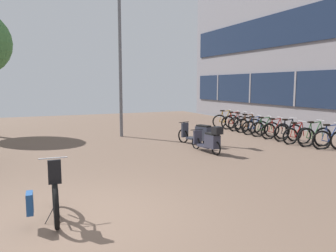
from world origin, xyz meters
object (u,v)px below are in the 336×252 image
(bicycle_foreground, at_px, (53,196))
(bicycle_rack_02, at_px, (297,136))
(bicycle_rack_07, at_px, (248,126))
(scooter_near, at_px, (209,140))
(bicycle_rack_03, at_px, (288,133))
(bicycle_rack_04, at_px, (275,131))
(lamp_post, at_px, (120,56))
(bicycle_rack_08, at_px, (241,124))
(bicycle_rack_09, at_px, (234,122))
(bicycle_rack_10, at_px, (225,121))
(bicycle_rack_06, at_px, (255,128))
(bicycle_rack_01, at_px, (315,137))
(bicycle_rack_05, at_px, (265,129))
(bicycle_rack_00, at_px, (331,140))
(scooter_mid, at_px, (199,134))

(bicycle_foreground, height_order, bicycle_rack_02, bicycle_foreground)
(bicycle_rack_07, bearing_deg, scooter_near, -141.55)
(bicycle_rack_03, relative_size, bicycle_rack_04, 1.03)
(bicycle_rack_04, xyz_separation_m, lamp_post, (-5.77, 3.31, 3.17))
(bicycle_rack_03, distance_m, lamp_post, 7.72)
(bicycle_rack_08, height_order, bicycle_rack_09, bicycle_rack_08)
(bicycle_rack_10, xyz_separation_m, lamp_post, (-5.87, -0.57, 3.15))
(bicycle_rack_07, bearing_deg, bicycle_rack_04, -92.27)
(bicycle_foreground, bearing_deg, bicycle_rack_08, 38.67)
(bicycle_rack_03, distance_m, bicycle_rack_06, 1.94)
(bicycle_rack_01, xyz_separation_m, bicycle_rack_02, (-0.21, 0.65, -0.03))
(bicycle_foreground, xyz_separation_m, bicycle_rack_05, (9.37, 5.68, -0.07))
(bicycle_rack_00, height_order, bicycle_rack_05, bicycle_rack_00)
(bicycle_rack_05, bearing_deg, bicycle_rack_00, -86.35)
(bicycle_foreground, height_order, bicycle_rack_00, bicycle_foreground)
(bicycle_rack_04, distance_m, scooter_near, 4.30)
(bicycle_rack_10, bearing_deg, bicycle_foreground, -136.81)
(bicycle_rack_09, xyz_separation_m, lamp_post, (-5.95, 0.08, 3.16))
(bicycle_rack_00, height_order, scooter_near, bicycle_rack_00)
(bicycle_rack_06, relative_size, bicycle_rack_07, 0.98)
(bicycle_rack_03, xyz_separation_m, bicycle_rack_04, (-0.07, 0.65, -0.01))
(bicycle_rack_03, relative_size, bicycle_rack_09, 1.04)
(bicycle_rack_02, bearing_deg, scooter_mid, 160.38)
(bicycle_rack_03, xyz_separation_m, bicycle_rack_09, (0.12, 3.87, 0.00))
(bicycle_rack_08, bearing_deg, bicycle_rack_10, 91.19)
(bicycle_rack_00, height_order, bicycle_rack_10, bicycle_rack_10)
(bicycle_rack_06, bearing_deg, scooter_mid, -160.70)
(bicycle_rack_08, relative_size, bicycle_rack_10, 1.04)
(bicycle_rack_00, height_order, lamp_post, lamp_post)
(bicycle_foreground, height_order, bicycle_rack_04, bicycle_foreground)
(bicycle_rack_02, relative_size, bicycle_rack_04, 0.97)
(scooter_mid, xyz_separation_m, lamp_post, (-2.05, 3.31, 3.09))
(scooter_mid, bearing_deg, scooter_near, -104.77)
(bicycle_rack_06, distance_m, bicycle_rack_10, 2.59)
(bicycle_rack_02, xyz_separation_m, scooter_near, (-3.98, -0.07, 0.10))
(bicycle_rack_00, bearing_deg, scooter_near, 164.04)
(bicycle_rack_04, height_order, bicycle_rack_07, bicycle_rack_07)
(bicycle_rack_04, relative_size, scooter_mid, 0.71)
(bicycle_rack_08, bearing_deg, bicycle_rack_09, 84.80)
(bicycle_foreground, bearing_deg, bicycle_rack_04, 28.21)
(bicycle_rack_04, height_order, lamp_post, lamp_post)
(bicycle_rack_07, bearing_deg, bicycle_rack_09, 85.11)
(bicycle_rack_03, relative_size, lamp_post, 0.21)
(bicycle_rack_01, height_order, bicycle_rack_06, bicycle_rack_01)
(bicycle_rack_00, relative_size, bicycle_rack_05, 1.02)
(bicycle_rack_10, height_order, lamp_post, lamp_post)
(bicycle_rack_07, bearing_deg, bicycle_foreground, -143.62)
(bicycle_rack_02, relative_size, lamp_post, 0.20)
(bicycle_rack_05, relative_size, bicycle_rack_08, 0.92)
(bicycle_rack_07, height_order, bicycle_rack_09, bicycle_rack_09)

